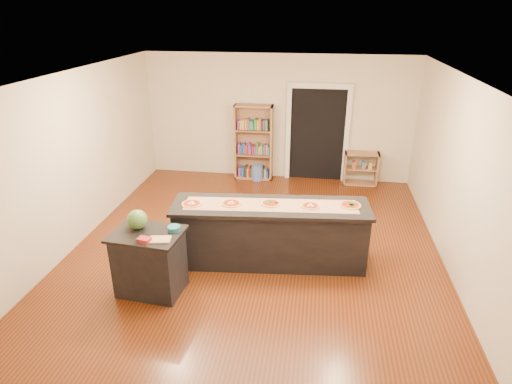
# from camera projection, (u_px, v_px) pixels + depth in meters

# --- Properties ---
(room) EXTENTS (6.00, 7.00, 2.80)m
(room) POSITION_uv_depth(u_px,v_px,m) (254.00, 173.00, 6.45)
(room) COLOR beige
(room) RESTS_ON ground
(doorway) EXTENTS (1.40, 0.09, 2.21)m
(doorway) POSITION_uv_depth(u_px,v_px,m) (318.00, 129.00, 9.55)
(doorway) COLOR black
(doorway) RESTS_ON room
(kitchen_island) EXTENTS (2.97, 0.80, 0.98)m
(kitchen_island) POSITION_uv_depth(u_px,v_px,m) (270.00, 234.00, 6.59)
(kitchen_island) COLOR black
(kitchen_island) RESTS_ON ground
(side_counter) EXTENTS (0.94, 0.68, 0.93)m
(side_counter) POSITION_uv_depth(u_px,v_px,m) (150.00, 262.00, 5.90)
(side_counter) COLOR black
(side_counter) RESTS_ON ground
(bookshelf) EXTENTS (0.86, 0.31, 1.72)m
(bookshelf) POSITION_uv_depth(u_px,v_px,m) (254.00, 143.00, 9.73)
(bookshelf) COLOR #9D714C
(bookshelf) RESTS_ON ground
(low_shelf) EXTENTS (0.75, 0.32, 0.75)m
(low_shelf) POSITION_uv_depth(u_px,v_px,m) (361.00, 168.00, 9.58)
(low_shelf) COLOR #9D714C
(low_shelf) RESTS_ON ground
(waste_bin) EXTENTS (0.26, 0.26, 0.37)m
(waste_bin) POSITION_uv_depth(u_px,v_px,m) (257.00, 172.00, 9.88)
(waste_bin) COLOR #4F69B1
(waste_bin) RESTS_ON ground
(kraft_paper) EXTENTS (2.61, 0.70, 0.00)m
(kraft_paper) POSITION_uv_depth(u_px,v_px,m) (271.00, 205.00, 6.39)
(kraft_paper) COLOR tan
(kraft_paper) RESTS_ON kitchen_island
(watermelon) EXTENTS (0.27, 0.27, 0.27)m
(watermelon) POSITION_uv_depth(u_px,v_px,m) (137.00, 219.00, 5.78)
(watermelon) COLOR #144214
(watermelon) RESTS_ON side_counter
(cutting_board) EXTENTS (0.31, 0.23, 0.02)m
(cutting_board) POSITION_uv_depth(u_px,v_px,m) (160.00, 240.00, 5.53)
(cutting_board) COLOR tan
(cutting_board) RESTS_ON side_counter
(package_red) EXTENTS (0.18, 0.15, 0.06)m
(package_red) POSITION_uv_depth(u_px,v_px,m) (144.00, 240.00, 5.49)
(package_red) COLOR maroon
(package_red) RESTS_ON side_counter
(package_teal) EXTENTS (0.17, 0.17, 0.07)m
(package_teal) POSITION_uv_depth(u_px,v_px,m) (174.00, 229.00, 5.76)
(package_teal) COLOR #195966
(package_teal) RESTS_ON side_counter
(pizza_a) EXTENTS (0.31, 0.31, 0.02)m
(pizza_a) POSITION_uv_depth(u_px,v_px,m) (192.00, 204.00, 6.41)
(pizza_a) COLOR #AF8E43
(pizza_a) RESTS_ON kitchen_island
(pizza_b) EXTENTS (0.28, 0.28, 0.02)m
(pizza_b) POSITION_uv_depth(u_px,v_px,m) (231.00, 203.00, 6.42)
(pizza_b) COLOR #AF8E43
(pizza_b) RESTS_ON kitchen_island
(pizza_c) EXTENTS (0.27, 0.27, 0.02)m
(pizza_c) POSITION_uv_depth(u_px,v_px,m) (271.00, 203.00, 6.42)
(pizza_c) COLOR #AF8E43
(pizza_c) RESTS_ON kitchen_island
(pizza_d) EXTENTS (0.29, 0.29, 0.02)m
(pizza_d) POSITION_uv_depth(u_px,v_px,m) (310.00, 206.00, 6.34)
(pizza_d) COLOR #AF8E43
(pizza_d) RESTS_ON kitchen_island
(pizza_e) EXTENTS (0.33, 0.33, 0.02)m
(pizza_e) POSITION_uv_depth(u_px,v_px,m) (350.00, 205.00, 6.37)
(pizza_e) COLOR #AF8E43
(pizza_e) RESTS_ON kitchen_island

